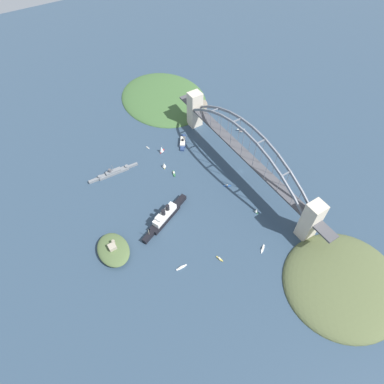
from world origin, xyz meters
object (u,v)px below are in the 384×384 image
at_px(small_boat_1, 256,211).
at_px(naval_cruiser, 113,172).
at_px(small_boat_4, 164,165).
at_px(small_boat_6, 148,148).
at_px(small_boat_5, 227,186).
at_px(ocean_liner, 165,216).
at_px(fort_island_mid_harbor, 113,250).
at_px(small_boat_8, 174,173).
at_px(small_boat_3, 181,267).
at_px(harbor_arch_bridge, 244,155).
at_px(small_boat_0, 263,249).
at_px(small_boat_7, 220,259).
at_px(harbor_ferry_steamer, 183,142).
at_px(small_boat_2, 162,149).
at_px(seaplane_taxiing_near_bridge, 241,130).

bearing_deg(small_boat_1, naval_cruiser, 38.58).
xyz_separation_m(small_boat_4, small_boat_6, (46.30, 1.84, -3.13)).
relative_size(naval_cruiser, small_boat_5, 7.47).
distance_m(ocean_liner, small_boat_6, 129.08).
relative_size(ocean_liner, small_boat_1, 10.36).
bearing_deg(fort_island_mid_harbor, small_boat_8, -60.68).
relative_size(small_boat_4, small_boat_8, 0.84).
bearing_deg(naval_cruiser, small_boat_3, -177.88).
relative_size(harbor_arch_bridge, fort_island_mid_harbor, 6.49).
height_order(small_boat_0, small_boat_4, small_boat_4).
height_order(small_boat_0, small_boat_7, small_boat_7).
bearing_deg(small_boat_5, ocean_liner, 91.41).
bearing_deg(small_boat_0, harbor_arch_bridge, -26.43).
bearing_deg(ocean_liner, fort_island_mid_harbor, 95.79).
xyz_separation_m(harbor_ferry_steamer, small_boat_2, (0.42, 35.30, 2.90)).
bearing_deg(small_boat_1, small_boat_4, 24.52).
bearing_deg(small_boat_3, naval_cruiser, 2.12).
relative_size(harbor_ferry_steamer, small_boat_4, 3.46).
height_order(small_boat_0, small_boat_5, small_boat_0).
bearing_deg(seaplane_taxiing_near_bridge, small_boat_3, 126.61).
bearing_deg(small_boat_8, small_boat_4, 15.83).
relative_size(small_boat_0, small_boat_5, 1.13).
xyz_separation_m(naval_cruiser, seaplane_taxiing_near_bridge, (-23.22, -200.04, -0.71)).
bearing_deg(harbor_arch_bridge, fort_island_mid_harbor, 95.86).
height_order(small_boat_4, small_boat_8, small_boat_4).
height_order(naval_cruiser, small_boat_0, naval_cruiser).
bearing_deg(small_boat_4, small_boat_6, 2.28).
bearing_deg(harbor_ferry_steamer, fort_island_mid_harbor, 125.03).
xyz_separation_m(small_boat_3, small_boat_6, (187.40, -56.27, 0.04)).
bearing_deg(fort_island_mid_harbor, small_boat_2, -47.86).
xyz_separation_m(harbor_ferry_steamer, small_boat_6, (18.52, 48.86, -1.56)).
bearing_deg(harbor_arch_bridge, small_boat_7, 131.84).
distance_m(naval_cruiser, small_boat_4, 69.43).
xyz_separation_m(small_boat_0, small_boat_7, (16.12, 48.73, 0.08)).
xyz_separation_m(ocean_liner, naval_cruiser, (102.61, 22.93, -3.58)).
distance_m(small_boat_0, small_boat_7, 51.33).
distance_m(fort_island_mid_harbor, small_boat_8, 134.15).
xyz_separation_m(naval_cruiser, fort_island_mid_harbor, (-109.75, 47.54, 1.95)).
relative_size(ocean_liner, small_boat_5, 8.15).
bearing_deg(naval_cruiser, fort_island_mid_harbor, 156.58).
height_order(fort_island_mid_harbor, seaplane_taxiing_near_bridge, fort_island_mid_harbor).
height_order(ocean_liner, small_boat_0, ocean_liner).
xyz_separation_m(fort_island_mid_harbor, small_boat_8, (65.67, -116.92, -3.70)).
bearing_deg(harbor_ferry_steamer, small_boat_7, 160.71).
height_order(harbor_arch_bridge, seaplane_taxiing_near_bridge, harbor_arch_bridge).
bearing_deg(harbor_arch_bridge, ocean_liner, 95.90).
xyz_separation_m(small_boat_5, small_boat_8, (56.19, 48.05, 0.16)).
bearing_deg(small_boat_8, seaplane_taxiing_near_bridge, -80.93).
distance_m(harbor_ferry_steamer, small_boat_2, 35.42).
bearing_deg(small_boat_2, ocean_liner, 153.10).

